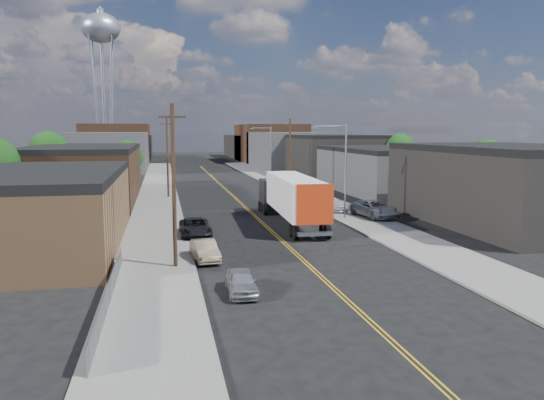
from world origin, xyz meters
name	(u,v)px	position (x,y,z in m)	size (l,w,h in m)	color
ground	(221,185)	(0.00, 60.00, 0.00)	(260.00, 260.00, 0.00)	black
centerline	(233,196)	(0.00, 45.00, 0.01)	(0.32, 120.00, 0.01)	gold
sidewalk_left	(158,198)	(-9.50, 45.00, 0.07)	(5.00, 140.00, 0.15)	slate
sidewalk_right	(305,194)	(9.50, 45.00, 0.07)	(5.00, 140.00, 0.15)	slate
warehouse_tan	(33,209)	(-18.00, 18.00, 2.80)	(12.00, 22.00, 5.60)	brown
warehouse_brown	(84,174)	(-18.00, 44.00, 3.30)	(12.00, 26.00, 6.60)	#4C301E
industrial_right_a	(511,185)	(21.99, 20.00, 3.55)	(14.00, 22.00, 7.10)	black
industrial_right_b	(390,170)	(22.00, 46.00, 3.05)	(14.00, 24.00, 6.10)	#323234
industrial_right_c	(332,155)	(22.00, 72.00, 3.80)	(14.00, 22.00, 7.60)	black
skyline_left_a	(108,151)	(-20.00, 95.00, 4.00)	(16.00, 30.00, 8.00)	#323234
skyline_right_a	(292,150)	(20.00, 95.00, 4.00)	(16.00, 30.00, 8.00)	#323234
skyline_left_b	(118,144)	(-20.00, 120.00, 5.00)	(16.00, 26.00, 10.00)	#4C301E
skyline_right_b	(270,143)	(20.00, 120.00, 5.00)	(16.00, 26.00, 10.00)	#4C301E
skyline_left_c	(123,147)	(-20.00, 140.00, 3.50)	(16.00, 40.00, 7.00)	black
skyline_right_c	(257,146)	(20.00, 140.00, 3.50)	(16.00, 40.00, 7.00)	black
water_tower	(101,34)	(-22.00, 110.00, 30.65)	(9.00, 9.00, 36.90)	gray
streetlight_near	(342,164)	(7.60, 25.00, 5.33)	(3.39, 0.25, 9.00)	gray
streetlight_far	(268,150)	(7.60, 60.00, 5.33)	(3.39, 0.25, 9.00)	gray
utility_pole_left_near	(174,185)	(-8.20, 10.00, 5.14)	(1.60, 0.26, 10.00)	black
utility_pole_left_far	(167,157)	(-8.20, 45.00, 5.14)	(1.60, 0.26, 10.00)	black
utility_pole_right	(290,155)	(8.20, 48.00, 5.14)	(1.60, 0.26, 10.00)	black
chainlink_fence	(109,293)	(-11.50, 3.50, 0.66)	(0.05, 16.00, 1.22)	slate
tree_left_mid	(49,152)	(-23.94, 55.00, 5.48)	(5.10, 5.04, 8.37)	black
tree_left_far	(128,156)	(-13.94, 62.00, 4.57)	(4.35, 4.20, 6.97)	black
tree_right_near	(486,160)	(30.06, 36.00, 4.87)	(4.60, 4.48, 7.44)	black
tree_right_far	(401,150)	(30.06, 60.00, 5.18)	(4.85, 4.76, 7.91)	black
semi_truck	(289,196)	(2.37, 24.16, 2.51)	(3.45, 16.92, 4.41)	silver
car_left_a	(241,282)	(-5.00, 4.17, 0.63)	(1.50, 3.73, 1.27)	#AAADAF
car_left_b	(205,250)	(-6.29, 11.67, 0.67)	(1.41, 4.04, 1.33)	#968462
car_left_c	(195,228)	(-6.40, 19.71, 0.72)	(2.40, 5.21, 1.45)	black
car_right_lot_a	(375,209)	(11.00, 24.85, 0.97)	(2.71, 5.87, 1.63)	#989B9D
car_right_lot_b	(331,204)	(8.20, 29.89, 0.83)	(1.91, 4.70, 1.36)	silver
car_right_lot_c	(293,187)	(8.20, 46.23, 0.83)	(1.60, 3.98, 1.36)	black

